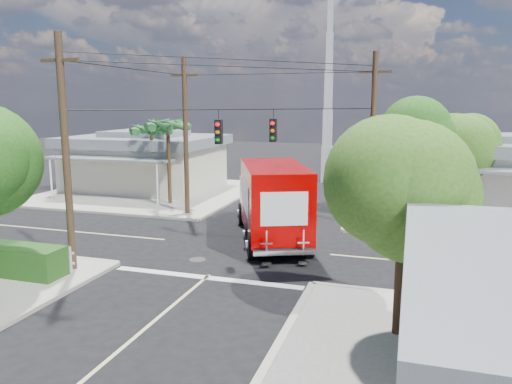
% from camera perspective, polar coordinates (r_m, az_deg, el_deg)
% --- Properties ---
extents(ground, '(120.00, 120.00, 0.00)m').
position_cam_1_polar(ground, '(22.92, -1.50, -6.26)').
color(ground, black).
rests_on(ground, ground).
extents(sidewalk_ne, '(14.12, 14.12, 0.14)m').
position_cam_1_polar(sidewalk_ne, '(32.55, 23.62, -2.08)').
color(sidewalk_ne, gray).
rests_on(sidewalk_ne, ground).
extents(sidewalk_nw, '(14.12, 14.12, 0.14)m').
position_cam_1_polar(sidewalk_nw, '(37.00, -12.07, -0.06)').
color(sidewalk_nw, gray).
rests_on(sidewalk_nw, ground).
extents(road_markings, '(32.00, 32.00, 0.01)m').
position_cam_1_polar(road_markings, '(21.60, -2.77, -7.30)').
color(road_markings, beige).
rests_on(road_markings, ground).
extents(building_ne, '(11.80, 10.20, 4.50)m').
position_cam_1_polar(building_ne, '(33.47, 26.45, 1.94)').
color(building_ne, beige).
rests_on(building_ne, sidewalk_ne).
extents(building_nw, '(10.80, 10.20, 4.30)m').
position_cam_1_polar(building_nw, '(38.61, -12.49, 3.56)').
color(building_nw, beige).
rests_on(building_nw, sidewalk_nw).
extents(radio_tower, '(0.80, 0.80, 17.00)m').
position_cam_1_polar(radio_tower, '(41.35, 8.22, 8.87)').
color(radio_tower, silver).
rests_on(radio_tower, ground).
extents(tree_ne_front, '(4.21, 4.14, 6.66)m').
position_cam_1_polar(tree_ne_front, '(27.62, 17.59, 6.12)').
color(tree_ne_front, '#422D1C').
rests_on(tree_ne_front, sidewalk_ne).
extents(tree_ne_back, '(3.77, 3.66, 5.82)m').
position_cam_1_polar(tree_ne_back, '(29.98, 22.52, 4.99)').
color(tree_ne_back, '#422D1C').
rests_on(tree_ne_back, sidewalk_ne).
extents(tree_se, '(3.67, 3.54, 5.62)m').
position_cam_1_polar(tree_se, '(13.78, 16.60, -0.42)').
color(tree_se, '#422D1C').
rests_on(tree_se, sidewalk_se).
extents(palm_nw_front, '(3.01, 3.08, 5.59)m').
position_cam_1_polar(palm_nw_front, '(31.90, -10.05, 7.41)').
color(palm_nw_front, '#422D1C').
rests_on(palm_nw_front, sidewalk_nw).
extents(palm_nw_back, '(3.01, 3.08, 5.19)m').
position_cam_1_polar(palm_nw_back, '(34.18, -11.88, 6.89)').
color(palm_nw_back, '#422D1C').
rests_on(palm_nw_back, sidewalk_nw).
extents(utility_poles, '(12.00, 10.68, 9.00)m').
position_cam_1_polar(utility_poles, '(24.11, -3.90, 5.84)').
color(utility_poles, '#473321').
rests_on(utility_poles, ground).
extents(picket_fence, '(5.94, 0.06, 1.00)m').
position_cam_1_polar(picket_fence, '(22.08, -26.26, -6.14)').
color(picket_fence, silver).
rests_on(picket_fence, sidewalk_sw).
extents(vending_boxes, '(1.90, 0.50, 1.10)m').
position_cam_1_polar(vending_boxes, '(27.63, 15.67, -2.33)').
color(vending_boxes, red).
rests_on(vending_boxes, sidewalk_ne).
extents(delivery_truck, '(5.60, 8.84, 3.70)m').
position_cam_1_polar(delivery_truck, '(23.67, 1.84, -1.06)').
color(delivery_truck, black).
rests_on(delivery_truck, ground).
extents(parked_car, '(5.39, 2.59, 1.48)m').
position_cam_1_polar(parked_car, '(23.34, 25.62, -5.10)').
color(parked_car, silver).
rests_on(parked_car, ground).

